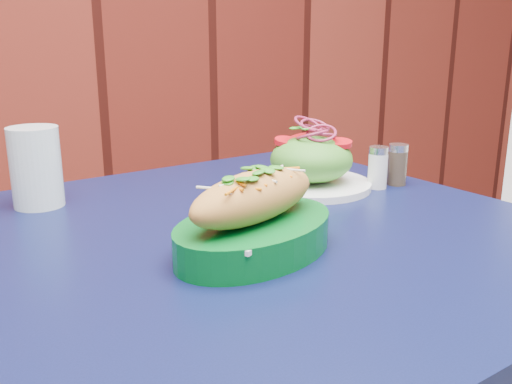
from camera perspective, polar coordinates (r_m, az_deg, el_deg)
cafe_table at (r=0.83m, az=-0.05°, el=-9.22°), size 0.88×0.88×0.75m
banh_mi_basket at (r=0.70m, az=-0.15°, el=-2.65°), size 0.28×0.23×0.11m
salad_plate at (r=0.99m, az=5.53°, el=2.84°), size 0.21×0.21×0.12m
water_glass at (r=0.94m, az=-21.15°, el=2.34°), size 0.08×0.08×0.12m
salt_shaker at (r=1.01m, az=12.08°, el=2.41°), size 0.03×0.03×0.07m
pepper_shaker at (r=1.04m, az=13.97°, el=2.68°), size 0.03×0.03×0.07m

